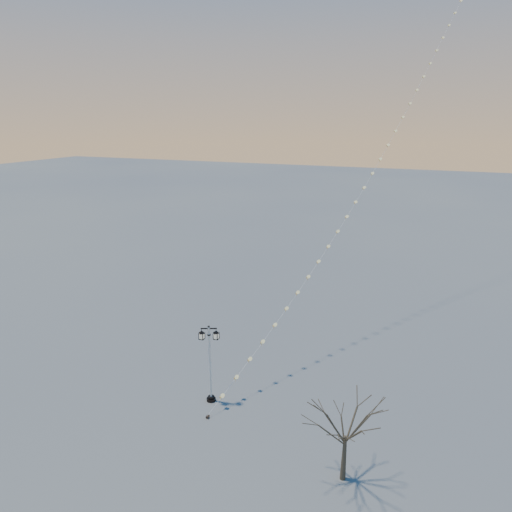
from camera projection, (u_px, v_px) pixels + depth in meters
The scene contains 4 objects.
ground at pixel (209, 426), 26.52m from camera, with size 300.00×300.00×0.00m, color slate.
street_lamp at pixel (210, 360), 28.09m from camera, with size 1.26×0.80×5.25m.
bare_tree at pixel (346, 425), 21.74m from camera, with size 2.77×2.77×4.59m.
kite_train at pixel (383, 122), 37.63m from camera, with size 13.46×40.52×34.14m.
Camera 1 is at (11.06, -19.74, 17.28)m, focal length 31.82 mm.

